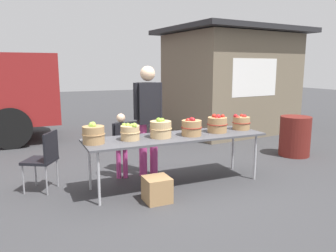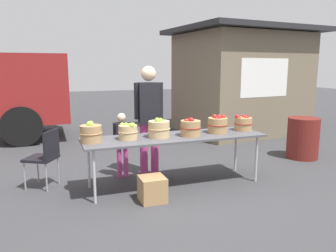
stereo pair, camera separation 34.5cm
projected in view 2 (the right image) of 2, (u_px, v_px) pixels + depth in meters
ground_plane at (175, 184)px, 5.01m from camera, size 40.00×40.00×0.00m
market_table at (175, 138)px, 4.88m from camera, size 2.70×0.76×0.75m
apple_basket_green_0 at (91, 133)px, 4.45m from camera, size 0.31×0.31×0.29m
apple_basket_green_1 at (128, 131)px, 4.64m from camera, size 0.28×0.28×0.24m
apple_basket_green_2 at (159, 128)px, 4.76m from camera, size 0.33×0.33×0.29m
apple_basket_red_0 at (190, 128)px, 4.87m from camera, size 0.31×0.31×0.28m
apple_basket_red_1 at (218, 125)px, 5.09m from camera, size 0.32×0.32×0.29m
apple_basket_red_2 at (243, 123)px, 5.29m from camera, size 0.30×0.30×0.26m
vendor_adult at (149, 112)px, 5.28m from camera, size 0.47×0.27×1.77m
child_customer at (122, 140)px, 5.24m from camera, size 0.27×0.18×1.04m
food_kiosk at (241, 81)px, 8.92m from camera, size 3.78×3.24×2.74m
folding_chair at (45, 154)px, 4.80m from camera, size 0.55×0.55×0.86m
trash_barrel at (303, 138)px, 6.40m from camera, size 0.59×0.59×0.79m
produce_crate at (152, 189)px, 4.37m from camera, size 0.33×0.33×0.33m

